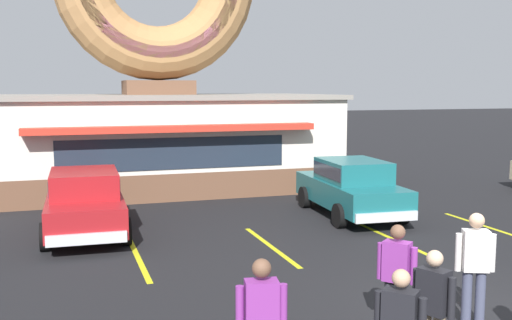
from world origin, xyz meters
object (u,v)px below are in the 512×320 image
at_px(car_red, 85,200).
at_px(pedestrian_hooded_kid, 397,274).
at_px(pedestrian_clipboard_woman, 475,263).
at_px(pedestrian_beanie_man, 433,306).
at_px(car_teal, 351,185).
at_px(trash_bin, 328,179).

xyz_separation_m(car_red, pedestrian_hooded_kid, (4.05, -7.69, 0.04)).
height_order(car_red, pedestrian_clipboard_woman, pedestrian_clipboard_woman).
bearing_deg(pedestrian_hooded_kid, pedestrian_beanie_man, -99.10).
bearing_deg(car_teal, car_red, 179.40).
distance_m(car_teal, pedestrian_clipboard_woman, 7.90).
bearing_deg(car_red, pedestrian_hooded_kid, -62.23).
distance_m(car_teal, pedestrian_hooded_kid, 8.25).
bearing_deg(trash_bin, pedestrian_clipboard_woman, -104.08).
bearing_deg(pedestrian_beanie_man, car_teal, 69.04).
bearing_deg(pedestrian_beanie_man, pedestrian_hooded_kid, 80.90).
bearing_deg(pedestrian_beanie_man, trash_bin, 70.75).
bearing_deg(trash_bin, pedestrian_beanie_man, -109.25).
xyz_separation_m(pedestrian_clipboard_woman, trash_bin, (2.82, 11.23, -0.47)).
distance_m(car_red, pedestrian_beanie_man, 9.67).
bearing_deg(pedestrian_clipboard_woman, pedestrian_beanie_man, -143.46).
xyz_separation_m(pedestrian_clipboard_woman, pedestrian_beanie_man, (-1.49, -1.11, -0.09)).
relative_size(pedestrian_hooded_kid, trash_bin, 1.69).
xyz_separation_m(car_teal, car_red, (-7.23, 0.08, 0.00)).
bearing_deg(trash_bin, car_red, -156.95).
bearing_deg(pedestrian_beanie_man, pedestrian_clipboard_woman, 36.54).
bearing_deg(pedestrian_hooded_kid, trash_bin, 69.75).
xyz_separation_m(pedestrian_beanie_man, trash_bin, (4.31, 12.34, -0.38)).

